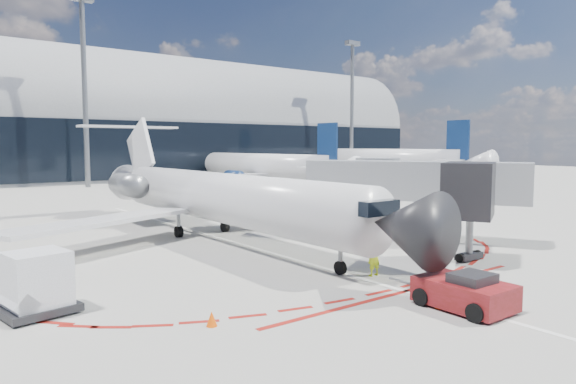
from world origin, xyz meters
TOP-DOWN VIEW (x-y plane):
  - ground at (0.00, 0.00)m, footprint 260.00×260.00m
  - apron_centerline at (0.00, 2.00)m, footprint 0.25×40.00m
  - apron_stop_bar at (0.00, -11.50)m, footprint 14.00×0.25m
  - terminal_building at (0.00, 64.97)m, footprint 150.00×24.15m
  - jet_bridge at (9.79, -3.01)m, footprint 10.03×15.20m
  - light_mast_centre at (5.00, 48.00)m, footprint 0.70×0.70m
  - light_mast_east at (55.00, 48.00)m, footprint 0.70×0.70m
  - regional_jet at (-0.25, 3.40)m, footprint 25.45×31.38m
  - pushback_tug at (-0.03, -14.13)m, footprint 2.20×5.07m
  - ramp_worker at (0.77, -9.05)m, footprint 0.70×0.47m
  - uld_container at (-12.06, -5.77)m, footprint 2.59×2.31m
  - safety_cone_left at (-7.95, -10.34)m, footprint 0.35×0.35m
  - safety_cone_right at (-0.68, -13.59)m, footprint 0.34×0.34m
  - bg_airliner_2 at (26.71, 37.16)m, footprint 32.67×34.59m
  - bg_airliner_3 at (52.89, 38.40)m, footprint 36.91×39.08m

SIDE VIEW (x-z plane):
  - ground at x=0.00m, z-range 0.00..0.00m
  - apron_centerline at x=0.00m, z-range 0.00..0.01m
  - apron_stop_bar at x=0.00m, z-range 0.00..0.01m
  - safety_cone_right at x=-0.68m, z-range 0.00..0.47m
  - safety_cone_left at x=-7.95m, z-range 0.00..0.48m
  - pushback_tug at x=-0.03m, z-range -0.08..1.24m
  - ramp_worker at x=0.77m, z-range 0.00..1.91m
  - uld_container at x=-12.06m, z-range -0.01..2.14m
  - regional_jet at x=-0.25m, z-range -1.30..6.55m
  - jet_bridge at x=9.79m, z-range 0.56..5.46m
  - bg_airliner_2 at x=26.71m, z-range 0.00..10.57m
  - bg_airliner_3 at x=52.89m, z-range 0.00..11.94m
  - terminal_building at x=0.00m, z-range -3.48..20.52m
  - light_mast_centre at x=5.00m, z-range 0.00..25.00m
  - light_mast_east at x=55.00m, z-range 0.00..25.00m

